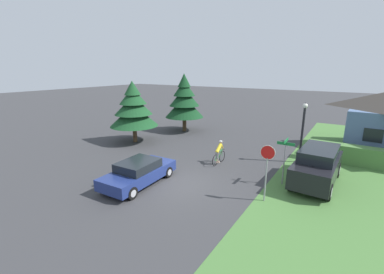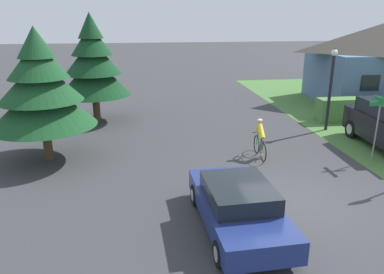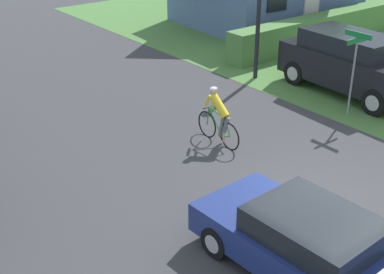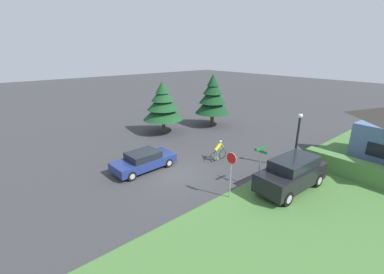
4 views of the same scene
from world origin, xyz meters
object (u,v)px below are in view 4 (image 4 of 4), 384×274
at_px(cyclist, 218,151).
at_px(stop_sign, 231,167).
at_px(conifer_tall_near, 163,105).
at_px(conifer_tall_far, 213,98).
at_px(sedan_left_lane, 144,161).
at_px(street_name_sign, 260,159).
at_px(parked_suv_right, 292,174).
at_px(street_lamp, 298,135).

height_order(cyclist, stop_sign, stop_sign).
relative_size(conifer_tall_near, conifer_tall_far, 0.91).
distance_m(sedan_left_lane, street_name_sign, 7.84).
distance_m(stop_sign, street_name_sign, 2.34).
height_order(cyclist, conifer_tall_near, conifer_tall_near).
bearing_deg(conifer_tall_far, parked_suv_right, -25.84).
xyz_separation_m(conifer_tall_near, conifer_tall_far, (1.33, 5.57, 0.21)).
height_order(sedan_left_lane, stop_sign, stop_sign).
height_order(stop_sign, street_name_sign, stop_sign).
height_order(parked_suv_right, conifer_tall_near, conifer_tall_near).
bearing_deg(conifer_tall_far, cyclist, -42.22).
xyz_separation_m(cyclist, stop_sign, (4.06, -3.28, 1.19)).
relative_size(parked_suv_right, conifer_tall_near, 0.96).
distance_m(sedan_left_lane, parked_suv_right, 9.64).
bearing_deg(conifer_tall_far, street_lamp, -15.99).
relative_size(stop_sign, street_name_sign, 1.09).
bearing_deg(street_lamp, stop_sign, -93.31).
bearing_deg(conifer_tall_far, street_name_sign, -32.93).
height_order(stop_sign, conifer_tall_far, conifer_tall_far).
height_order(street_name_sign, conifer_tall_far, conifer_tall_far).
distance_m(cyclist, street_name_sign, 4.55).
xyz_separation_m(street_lamp, conifer_tall_far, (-11.52, 3.30, 0.64)).
xyz_separation_m(cyclist, conifer_tall_near, (-8.41, 0.86, 2.12)).
bearing_deg(sedan_left_lane, cyclist, -26.26).
distance_m(stop_sign, street_lamp, 6.44).
xyz_separation_m(stop_sign, conifer_tall_near, (-12.48, 4.14, 0.93)).
relative_size(sedan_left_lane, conifer_tall_far, 0.79).
bearing_deg(parked_suv_right, sedan_left_lane, 125.54).
relative_size(stop_sign, conifer_tall_near, 0.53).
height_order(conifer_tall_near, conifer_tall_far, conifer_tall_far).
xyz_separation_m(parked_suv_right, conifer_tall_far, (-12.90, 6.25, 2.04)).
bearing_deg(conifer_tall_near, stop_sign, -18.36).
height_order(cyclist, street_name_sign, street_name_sign).
relative_size(stop_sign, street_lamp, 0.68).
bearing_deg(cyclist, street_lamp, -53.34).
height_order(sedan_left_lane, parked_suv_right, parked_suv_right).
bearing_deg(street_name_sign, conifer_tall_near, 171.87).
height_order(parked_suv_right, stop_sign, stop_sign).
xyz_separation_m(street_lamp, street_name_sign, (-0.11, -4.09, -0.65)).
xyz_separation_m(sedan_left_lane, conifer_tall_near, (-6.16, 5.94, 2.19)).
height_order(street_name_sign, conifer_tall_near, conifer_tall_near).
xyz_separation_m(street_name_sign, conifer_tall_near, (-12.74, 1.82, 1.09)).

